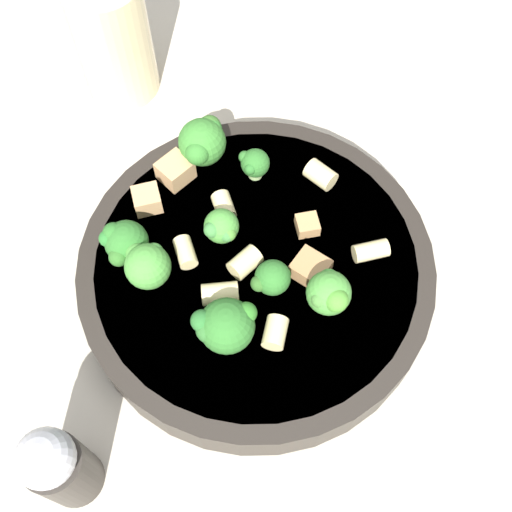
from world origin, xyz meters
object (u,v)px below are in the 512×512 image
Objects in this scene: pasta_bowl at (256,271)px; rigatoni_0 at (242,258)px; broccoli_floret_7 at (222,228)px; broccoli_floret_5 at (329,293)px; rigatoni_3 at (185,252)px; broccoli_floret_0 at (225,325)px; broccoli_floret_3 at (147,265)px; chicken_chunk_2 at (175,171)px; broccoli_floret_1 at (203,141)px; drinking_glass at (114,45)px; broccoli_floret_2 at (124,242)px; rigatoni_1 at (321,175)px; broccoli_floret_6 at (271,279)px; broccoli_floret_4 at (254,164)px; rigatoni_2 at (275,333)px; chicken_chunk_1 at (147,200)px; rigatoni_4 at (371,251)px; chicken_chunk_0 at (307,225)px; rigatoni_5 at (228,204)px; rigatoni_6 at (220,294)px; pepper_shaker at (59,467)px; chicken_chunk_3 at (310,268)px.

rigatoni_0 is (-0.00, -0.01, 0.02)m from pasta_bowl.
broccoli_floret_5 is at bearing 24.30° from broccoli_floret_7.
broccoli_floret_5 reaches higher than rigatoni_3.
broccoli_floret_0 and broccoli_floret_5 have the same top height.
broccoli_floret_3 reaches higher than chicken_chunk_2.
drinking_glass is at bearing -172.63° from broccoli_floret_1.
broccoli_floret_2 is 0.05m from rigatoni_3.
rigatoni_1 is at bearing 111.37° from rigatoni_0.
rigatoni_0 is at bearing -165.07° from broccoli_floret_6.
broccoli_floret_7 is at bearing -172.12° from rigatoni_0.
broccoli_floret_5 reaches higher than broccoli_floret_6.
broccoli_floret_4 is at bearing 144.52° from rigatoni_0.
broccoli_floret_7 reaches higher than pasta_bowl.
rigatoni_2 is 1.06× the size of chicken_chunk_1.
rigatoni_0 is at bearing 53.22° from rigatoni_3.
broccoli_floret_7 is (-0.01, 0.06, -0.01)m from broccoli_floret_3.
rigatoni_3 is at bearing -63.78° from broccoli_floret_4.
drinking_glass is (-0.20, 0.07, -0.01)m from broccoli_floret_2.
rigatoni_3 is 0.06m from chicken_chunk_1.
chicken_chunk_1 is at bearing -146.73° from broccoli_floret_7.
broccoli_floret_3 reaches higher than rigatoni_2.
chicken_chunk_1 is at bearing -72.11° from broccoli_floret_1.
broccoli_floret_6 is 0.98× the size of broccoli_floret_7.
pasta_bowl is at bearing 55.68° from rigatoni_3.
broccoli_floret_7 is 0.07m from chicken_chunk_1.
drinking_glass is at bearing 170.48° from rigatoni_3.
rigatoni_4 is at bearing 61.18° from broccoli_floret_2.
rigatoni_5 is at bearing -135.25° from chicken_chunk_0.
broccoli_floret_5 is at bearing 28.01° from chicken_chunk_1.
broccoli_floret_7 is (-0.03, -0.01, 0.03)m from pasta_bowl.
rigatoni_6 is 0.16m from pepper_shaker.
broccoli_floret_2 is 1.23× the size of broccoli_floret_6.
rigatoni_0 is 0.94× the size of chicken_chunk_2.
rigatoni_5 is at bearing 3.43° from drinking_glass.
chicken_chunk_1 is at bearing -153.66° from rigatoni_0.
drinking_glass reaches higher than chicken_chunk_2.
broccoli_floret_6 is 1.31× the size of rigatoni_1.
rigatoni_0 is (-0.03, -0.01, -0.01)m from broccoli_floret_6.
chicken_chunk_2 is (0.01, -0.03, -0.01)m from broccoli_floret_1.
broccoli_floret_5 is at bearing 91.93° from rigatoni_2.
pepper_shaker is (0.03, -0.26, 0.00)m from rigatoni_4.
broccoli_floret_4 is at bearing -159.20° from rigatoni_4.
drinking_glass is at bearing -171.98° from chicken_chunk_3.
broccoli_floret_5 is 0.10m from broccoli_floret_7.
broccoli_floret_1 reaches higher than broccoli_floret_2.
broccoli_floret_7 is at bearing 150.51° from rigatoni_6.
broccoli_floret_0 is at bearing -28.86° from rigatoni_5.
broccoli_floret_6 reaches higher than rigatoni_3.
broccoli_floret_2 is (-0.09, -0.03, 0.00)m from broccoli_floret_0.
broccoli_floret_1 reaches higher than rigatoni_6.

